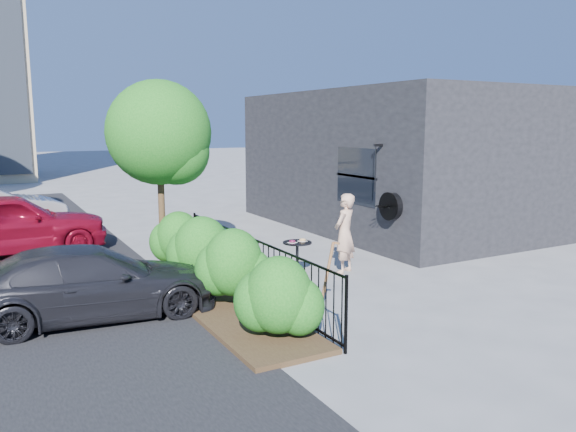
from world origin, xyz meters
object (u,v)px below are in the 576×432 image
cafe_table (297,253)px  car_red (9,224)px  patio_tree (163,139)px  shovel (324,291)px  woman (345,233)px  car_darkgrey (91,282)px

cafe_table → car_red: 7.10m
patio_tree → cafe_table: patio_tree is taller
patio_tree → shovel: patio_tree is taller
shovel → woman: bearing=50.2°
cafe_table → shovel: shovel is taller
cafe_table → car_darkgrey: bearing=-173.2°
cafe_table → shovel: 2.91m
patio_tree → car_darkgrey: (-2.00, -2.59, -2.18)m
woman → shovel: woman is taller
car_red → car_darkgrey: (0.92, -5.52, -0.17)m
shovel → car_darkgrey: shovel is taller
car_red → car_darkgrey: car_red is taller
cafe_table → car_darkgrey: 4.10m
shovel → car_red: size_ratio=0.31×
woman → cafe_table: bearing=-36.4°
shovel → car_darkgrey: (-2.98, 2.22, -0.02)m
car_red → car_darkgrey: size_ratio=1.10×
woman → car_darkgrey: (-5.12, -0.35, -0.26)m
woman → shovel: size_ratio=1.22×
patio_tree → car_red: 4.61m
cafe_table → shovel: bearing=-111.9°
patio_tree → woman: bearing=-35.7°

